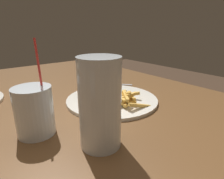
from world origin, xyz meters
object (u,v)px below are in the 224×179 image
at_px(beer_glass, 100,106).
at_px(juice_glass, 35,112).
at_px(meal_plate_near, 107,92).
at_px(spoon, 103,83).

relative_size(beer_glass, juice_glass, 0.86).
bearing_deg(juice_glass, meal_plate_near, -74.68).
relative_size(meal_plate_near, beer_glass, 1.62).
xyz_separation_m(meal_plate_near, juice_glass, (-0.07, 0.26, 0.03)).
height_order(juice_glass, spoon, juice_glass).
bearing_deg(meal_plate_near, beer_glass, 139.75).
bearing_deg(beer_glass, spoon, -36.89).
bearing_deg(spoon, meal_plate_near, 104.04).
bearing_deg(meal_plate_near, juice_glass, 105.32).
height_order(meal_plate_near, spoon, meal_plate_near).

